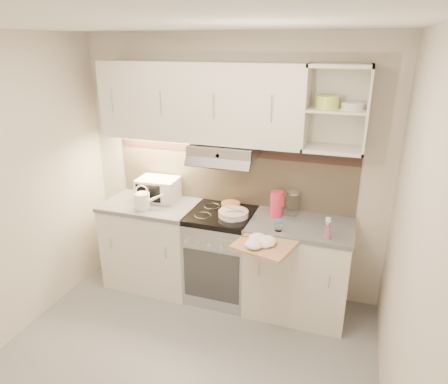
{
  "coord_description": "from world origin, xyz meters",
  "views": [
    {
      "loc": [
        1.14,
        -2.16,
        2.4
      ],
      "look_at": [
        0.08,
        0.95,
        1.17
      ],
      "focal_mm": 32.0,
      "sensor_mm": 36.0,
      "label": 1
    }
  ],
  "objects_px": {
    "watering_can": "(143,200)",
    "spray_bottle": "(327,230)",
    "plate_stack": "(233,214)",
    "cutting_board": "(265,245)",
    "electric_range": "(221,255)",
    "microwave": "(158,189)",
    "glass_jar": "(292,203)",
    "pink_pitcher": "(276,204)"
  },
  "relations": [
    {
      "from": "plate_stack",
      "to": "watering_can",
      "type": "bearing_deg",
      "value": -173.24
    },
    {
      "from": "cutting_board",
      "to": "watering_can",
      "type": "bearing_deg",
      "value": -179.0
    },
    {
      "from": "microwave",
      "to": "cutting_board",
      "type": "relative_size",
      "value": 0.93
    },
    {
      "from": "plate_stack",
      "to": "pink_pitcher",
      "type": "xyz_separation_m",
      "value": [
        0.37,
        0.14,
        0.09
      ]
    },
    {
      "from": "electric_range",
      "to": "microwave",
      "type": "xyz_separation_m",
      "value": [
        -0.72,
        0.12,
        0.56
      ]
    },
    {
      "from": "plate_stack",
      "to": "cutting_board",
      "type": "relative_size",
      "value": 0.62
    },
    {
      "from": "microwave",
      "to": "watering_can",
      "type": "relative_size",
      "value": 1.49
    },
    {
      "from": "watering_can",
      "to": "spray_bottle",
      "type": "height_order",
      "value": "watering_can"
    },
    {
      "from": "microwave",
      "to": "cutting_board",
      "type": "height_order",
      "value": "microwave"
    },
    {
      "from": "glass_jar",
      "to": "spray_bottle",
      "type": "height_order",
      "value": "glass_jar"
    },
    {
      "from": "microwave",
      "to": "electric_range",
      "type": "bearing_deg",
      "value": -12.47
    },
    {
      "from": "electric_range",
      "to": "cutting_board",
      "type": "xyz_separation_m",
      "value": [
        0.53,
        -0.44,
        0.42
      ]
    },
    {
      "from": "spray_bottle",
      "to": "electric_range",
      "type": "bearing_deg",
      "value": 159.89
    },
    {
      "from": "plate_stack",
      "to": "microwave",
      "type": "bearing_deg",
      "value": 169.47
    },
    {
      "from": "pink_pitcher",
      "to": "electric_range",
      "type": "bearing_deg",
      "value": -179.39
    },
    {
      "from": "microwave",
      "to": "spray_bottle",
      "type": "relative_size",
      "value": 2.07
    },
    {
      "from": "glass_jar",
      "to": "cutting_board",
      "type": "relative_size",
      "value": 0.51
    },
    {
      "from": "glass_jar",
      "to": "cutting_board",
      "type": "height_order",
      "value": "glass_jar"
    },
    {
      "from": "spray_bottle",
      "to": "cutting_board",
      "type": "bearing_deg",
      "value": -162.19
    },
    {
      "from": "watering_can",
      "to": "cutting_board",
      "type": "relative_size",
      "value": 0.62
    },
    {
      "from": "electric_range",
      "to": "spray_bottle",
      "type": "distance_m",
      "value": 1.14
    },
    {
      "from": "microwave",
      "to": "glass_jar",
      "type": "relative_size",
      "value": 1.81
    },
    {
      "from": "microwave",
      "to": "watering_can",
      "type": "height_order",
      "value": "watering_can"
    },
    {
      "from": "watering_can",
      "to": "glass_jar",
      "type": "distance_m",
      "value": 1.41
    },
    {
      "from": "pink_pitcher",
      "to": "spray_bottle",
      "type": "bearing_deg",
      "value": -43.86
    },
    {
      "from": "pink_pitcher",
      "to": "glass_jar",
      "type": "xyz_separation_m",
      "value": [
        0.13,
        0.07,
        -0.0
      ]
    },
    {
      "from": "spray_bottle",
      "to": "plate_stack",
      "type": "bearing_deg",
      "value": 160.65
    },
    {
      "from": "microwave",
      "to": "pink_pitcher",
      "type": "xyz_separation_m",
      "value": [
        1.22,
        -0.02,
        0.01
      ]
    },
    {
      "from": "microwave",
      "to": "plate_stack",
      "type": "height_order",
      "value": "microwave"
    },
    {
      "from": "microwave",
      "to": "cutting_board",
      "type": "bearing_deg",
      "value": -27.36
    },
    {
      "from": "watering_can",
      "to": "plate_stack",
      "type": "distance_m",
      "value": 0.88
    },
    {
      "from": "pink_pitcher",
      "to": "glass_jar",
      "type": "relative_size",
      "value": 1.04
    },
    {
      "from": "glass_jar",
      "to": "microwave",
      "type": "bearing_deg",
      "value": -177.64
    },
    {
      "from": "watering_can",
      "to": "spray_bottle",
      "type": "xyz_separation_m",
      "value": [
        1.73,
        -0.07,
        -0.01
      ]
    },
    {
      "from": "electric_range",
      "to": "glass_jar",
      "type": "xyz_separation_m",
      "value": [
        0.63,
        0.17,
        0.56
      ]
    },
    {
      "from": "watering_can",
      "to": "pink_pitcher",
      "type": "distance_m",
      "value": 1.27
    },
    {
      "from": "electric_range",
      "to": "pink_pitcher",
      "type": "distance_m",
      "value": 0.76
    },
    {
      "from": "spray_bottle",
      "to": "microwave",
      "type": "bearing_deg",
      "value": 161.28
    },
    {
      "from": "plate_stack",
      "to": "glass_jar",
      "type": "relative_size",
      "value": 1.22
    },
    {
      "from": "plate_stack",
      "to": "spray_bottle",
      "type": "relative_size",
      "value": 1.39
    },
    {
      "from": "electric_range",
      "to": "cutting_board",
      "type": "height_order",
      "value": "electric_range"
    },
    {
      "from": "microwave",
      "to": "watering_can",
      "type": "bearing_deg",
      "value": -98.76
    }
  ]
}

